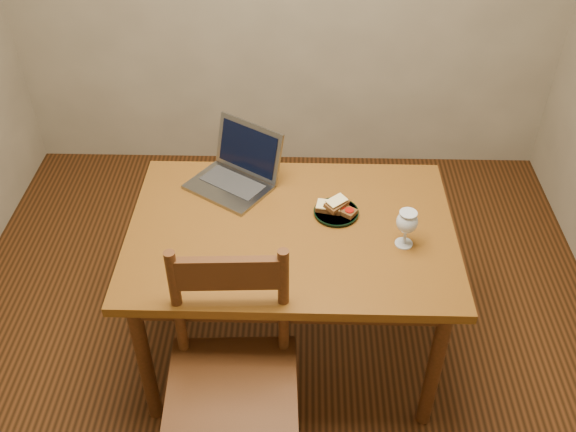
{
  "coord_description": "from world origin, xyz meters",
  "views": [
    {
      "loc": [
        0.1,
        -1.91,
        2.41
      ],
      "look_at": [
        0.05,
        0.03,
        0.8
      ],
      "focal_mm": 40.0,
      "sensor_mm": 36.0,
      "label": 1
    }
  ],
  "objects_px": {
    "table": "(291,244)",
    "milk_glass": "(406,228)",
    "laptop": "(238,169)",
    "plate": "(336,213)",
    "chair": "(232,372)"
  },
  "relations": [
    {
      "from": "milk_glass",
      "to": "laptop",
      "type": "bearing_deg",
      "value": 149.66
    },
    {
      "from": "plate",
      "to": "table",
      "type": "bearing_deg",
      "value": -153.24
    },
    {
      "from": "table",
      "to": "plate",
      "type": "xyz_separation_m",
      "value": [
        0.18,
        0.09,
        0.09
      ]
    },
    {
      "from": "table",
      "to": "laptop",
      "type": "bearing_deg",
      "value": 127.43
    },
    {
      "from": "table",
      "to": "chair",
      "type": "distance_m",
      "value": 0.6
    },
    {
      "from": "table",
      "to": "laptop",
      "type": "xyz_separation_m",
      "value": [
        -0.24,
        0.31,
        0.15
      ]
    },
    {
      "from": "milk_glass",
      "to": "table",
      "type": "bearing_deg",
      "value": 168.99
    },
    {
      "from": "table",
      "to": "milk_glass",
      "type": "xyz_separation_m",
      "value": [
        0.44,
        -0.09,
        0.17
      ]
    },
    {
      "from": "plate",
      "to": "laptop",
      "type": "bearing_deg",
      "value": 152.43
    },
    {
      "from": "table",
      "to": "milk_glass",
      "type": "distance_m",
      "value": 0.48
    },
    {
      "from": "table",
      "to": "chair",
      "type": "bearing_deg",
      "value": -109.83
    },
    {
      "from": "chair",
      "to": "laptop",
      "type": "xyz_separation_m",
      "value": [
        -0.04,
        0.86,
        0.27
      ]
    },
    {
      "from": "laptop",
      "to": "table",
      "type": "bearing_deg",
      "value": -18.58
    },
    {
      "from": "chair",
      "to": "plate",
      "type": "xyz_separation_m",
      "value": [
        0.38,
        0.64,
        0.21
      ]
    },
    {
      "from": "table",
      "to": "chair",
      "type": "height_order",
      "value": "chair"
    }
  ]
}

